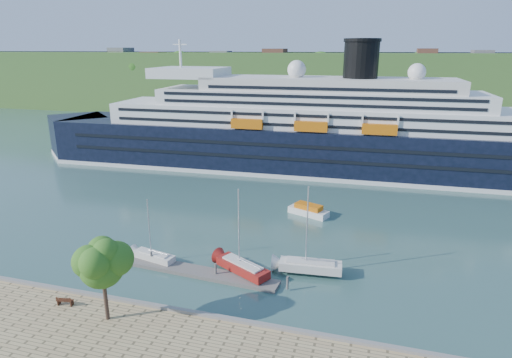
% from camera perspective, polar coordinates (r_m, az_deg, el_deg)
% --- Properties ---
extents(ground, '(400.00, 400.00, 0.00)m').
position_cam_1_polar(ground, '(46.61, -13.82, -17.01)').
color(ground, '#2B4D48').
rests_on(ground, ground).
extents(far_hillside, '(400.00, 50.00, 24.00)m').
position_cam_1_polar(far_hillside, '(179.69, 9.62, 12.46)').
color(far_hillside, '#336327').
rests_on(far_hillside, ground).
extents(quay_coping, '(220.00, 0.50, 0.30)m').
position_cam_1_polar(quay_coping, '(45.84, -14.05, -15.94)').
color(quay_coping, slate).
rests_on(quay_coping, promenade).
extents(cruise_ship, '(123.83, 22.73, 27.67)m').
position_cam_1_polar(cruise_ship, '(93.11, 5.31, 9.66)').
color(cruise_ship, black).
rests_on(cruise_ship, ground).
extents(park_bench, '(1.76, 0.95, 1.07)m').
position_cam_1_polar(park_bench, '(48.46, -24.09, -14.54)').
color(park_bench, '#4E2716').
rests_on(park_bench, promenade).
extents(promenade_tree, '(5.50, 5.50, 9.11)m').
position_cam_1_polar(promenade_tree, '(42.88, -19.73, -12.11)').
color(promenade_tree, '#2F691B').
rests_on(promenade_tree, promenade).
extents(floating_pontoon, '(19.71, 3.70, 0.44)m').
position_cam_1_polar(floating_pontoon, '(52.45, -7.58, -12.21)').
color(floating_pontoon, '#68625C').
rests_on(floating_pontoon, ground).
extents(sailboat_white_near, '(6.38, 2.94, 7.95)m').
position_cam_1_polar(sailboat_white_near, '(54.42, -13.66, -7.02)').
color(sailboat_white_near, silver).
rests_on(sailboat_white_near, ground).
extents(sailboat_red, '(7.96, 5.61, 10.15)m').
position_cam_1_polar(sailboat_red, '(49.52, -1.84, -7.60)').
color(sailboat_red, maroon).
rests_on(sailboat_red, ground).
extents(sailboat_white_far, '(8.27, 2.97, 10.46)m').
position_cam_1_polar(sailboat_white_far, '(50.09, 7.44, -7.26)').
color(sailboat_white_far, silver).
rests_on(sailboat_white_far, ground).
extents(tender_launch, '(6.94, 4.49, 1.82)m').
position_cam_1_polar(tender_launch, '(69.27, 7.02, -4.07)').
color(tender_launch, '#CE640C').
rests_on(tender_launch, ground).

